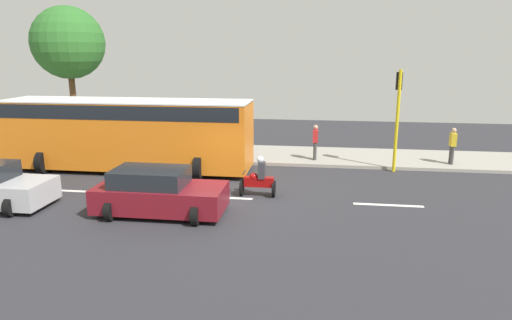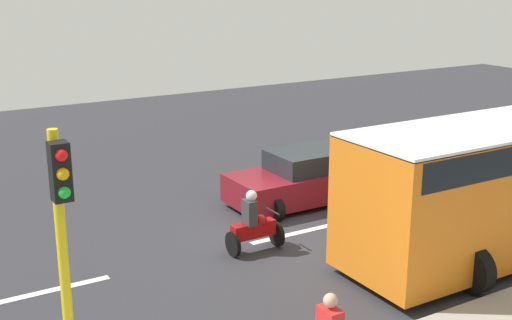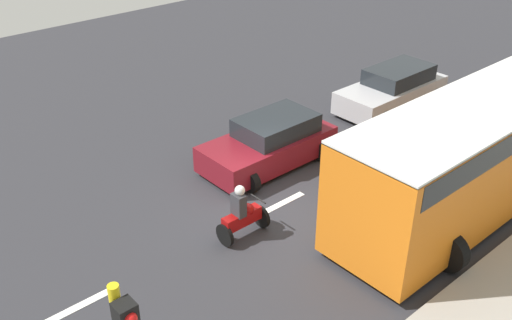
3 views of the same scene
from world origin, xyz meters
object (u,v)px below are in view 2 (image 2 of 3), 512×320
object	(u,v)px
motorcycle	(254,226)
car_maroon	(304,179)
car_silver	(456,149)
traffic_light_corner	(64,248)

from	to	relation	value
motorcycle	car_maroon	bearing A→B (deg)	127.22
car_silver	traffic_light_corner	world-z (taller)	traffic_light_corner
car_maroon	traffic_light_corner	size ratio (longest dim) A/B	0.94
car_maroon	traffic_light_corner	distance (m)	11.09
traffic_light_corner	car_maroon	bearing A→B (deg)	128.24
car_silver	motorcycle	xyz separation A→B (m)	(2.41, -9.27, -0.07)
car_silver	traffic_light_corner	bearing A→B (deg)	-65.14
car_maroon	traffic_light_corner	world-z (taller)	traffic_light_corner
car_silver	motorcycle	world-z (taller)	motorcycle
car_maroon	motorcycle	bearing A→B (deg)	-52.78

